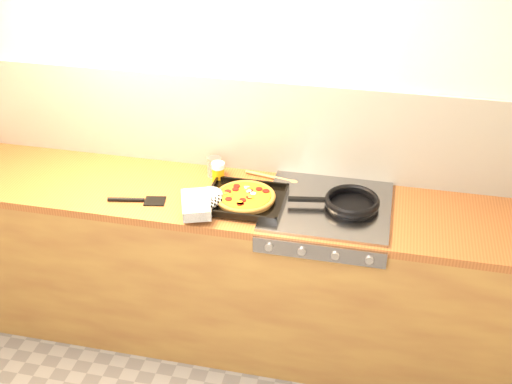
% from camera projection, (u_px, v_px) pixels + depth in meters
% --- Properties ---
extents(room_shell, '(3.20, 3.20, 3.20)m').
position_uv_depth(room_shell, '(250.00, 126.00, 3.28)').
color(room_shell, white).
rests_on(room_shell, ground).
extents(counter_run, '(3.20, 0.62, 0.90)m').
position_uv_depth(counter_run, '(239.00, 269.00, 3.40)').
color(counter_run, olive).
rests_on(counter_run, ground).
extents(stovetop, '(0.60, 0.56, 0.02)m').
position_uv_depth(stovetop, '(328.00, 206.00, 3.09)').
color(stovetop, gray).
rests_on(stovetop, counter_run).
extents(pizza_on_tray, '(0.49, 0.43, 0.06)m').
position_uv_depth(pizza_on_tray, '(232.00, 199.00, 3.07)').
color(pizza_on_tray, black).
rests_on(pizza_on_tray, stovetop).
extents(frying_pan, '(0.45, 0.30, 0.04)m').
position_uv_depth(frying_pan, '(351.00, 202.00, 3.05)').
color(frying_pan, black).
rests_on(frying_pan, stovetop).
extents(tomato_can, '(0.10, 0.10, 0.11)m').
position_uv_depth(tomato_can, '(214.00, 167.00, 3.32)').
color(tomato_can, maroon).
rests_on(tomato_can, counter_run).
extents(juice_glass, '(0.08, 0.08, 0.11)m').
position_uv_depth(juice_glass, '(218.00, 172.00, 3.26)').
color(juice_glass, orange).
rests_on(juice_glass, counter_run).
extents(wooden_spoon, '(0.30, 0.09, 0.02)m').
position_uv_depth(wooden_spoon, '(277.00, 178.00, 3.31)').
color(wooden_spoon, '#A47945').
rests_on(wooden_spoon, counter_run).
extents(black_spatula, '(0.29, 0.10, 0.02)m').
position_uv_depth(black_spatula, '(138.00, 200.00, 3.13)').
color(black_spatula, black).
rests_on(black_spatula, counter_run).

